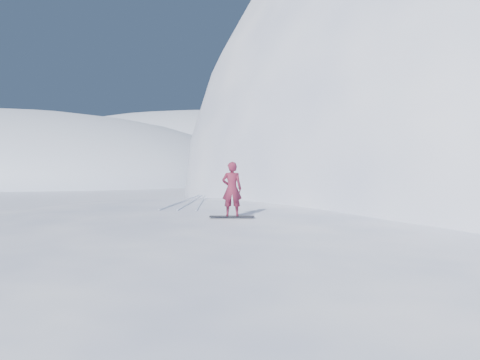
{
  "coord_description": "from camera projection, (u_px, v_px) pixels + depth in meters",
  "views": [
    {
      "loc": [
        5.78,
        -12.28,
        4.25
      ],
      "look_at": [
        2.16,
        1.52,
        3.5
      ],
      "focal_mm": 32.0,
      "sensor_mm": 36.0,
      "label": 1
    }
  ],
  "objects": [
    {
      "name": "ground",
      "position": [
        162.0,
        292.0,
        13.55
      ],
      "size": [
        400.0,
        400.0,
        0.0
      ],
      "primitive_type": "plane",
      "color": "white",
      "rests_on": "ground"
    },
    {
      "name": "near_ridge",
      "position": [
        220.0,
        270.0,
        16.19
      ],
      "size": [
        36.0,
        28.0,
        4.8
      ],
      "primitive_type": "ellipsoid",
      "color": "white",
      "rests_on": "ground"
    },
    {
      "name": "peak_shoulder",
      "position": [
        413.0,
        217.0,
        30.33
      ],
      "size": [
        28.0,
        24.0,
        18.0
      ],
      "primitive_type": "ellipsoid",
      "color": "white",
      "rests_on": "ground"
    },
    {
      "name": "far_ridge_c",
      "position": [
        197.0,
        172.0,
        129.94
      ],
      "size": [
        140.0,
        90.0,
        36.0
      ],
      "primitive_type": "ellipsoid",
      "color": "white",
      "rests_on": "ground"
    },
    {
      "name": "wind_bumps",
      "position": [
        173.0,
        273.0,
        15.73
      ],
      "size": [
        16.0,
        14.4,
        1.0
      ],
      "color": "white",
      "rests_on": "ground"
    },
    {
      "name": "snowboard",
      "position": [
        232.0,
        216.0,
        13.37
      ],
      "size": [
        1.43,
        0.6,
        0.02
      ],
      "primitive_type": "cube",
      "rotation": [
        0.0,
        0.0,
        0.25
      ],
      "color": "black",
      "rests_on": "near_ridge"
    },
    {
      "name": "snowboarder",
      "position": [
        232.0,
        189.0,
        13.33
      ],
      "size": [
        0.7,
        0.55,
        1.7
      ],
      "primitive_type": "imported",
      "rotation": [
        0.0,
        0.0,
        3.39
      ],
      "color": "maroon",
      "rests_on": "snowboard"
    },
    {
      "name": "vapor_plume",
      "position": [
        1.0,
        186.0,
        63.29
      ],
      "size": [
        10.34,
        8.27,
        7.24
      ],
      "primitive_type": "ellipsoid",
      "color": "white",
      "rests_on": "ground"
    },
    {
      "name": "board_tracks",
      "position": [
        192.0,
        201.0,
        17.99
      ],
      "size": [
        2.07,
        5.97,
        0.04
      ],
      "color": "silver",
      "rests_on": "ground"
    }
  ]
}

